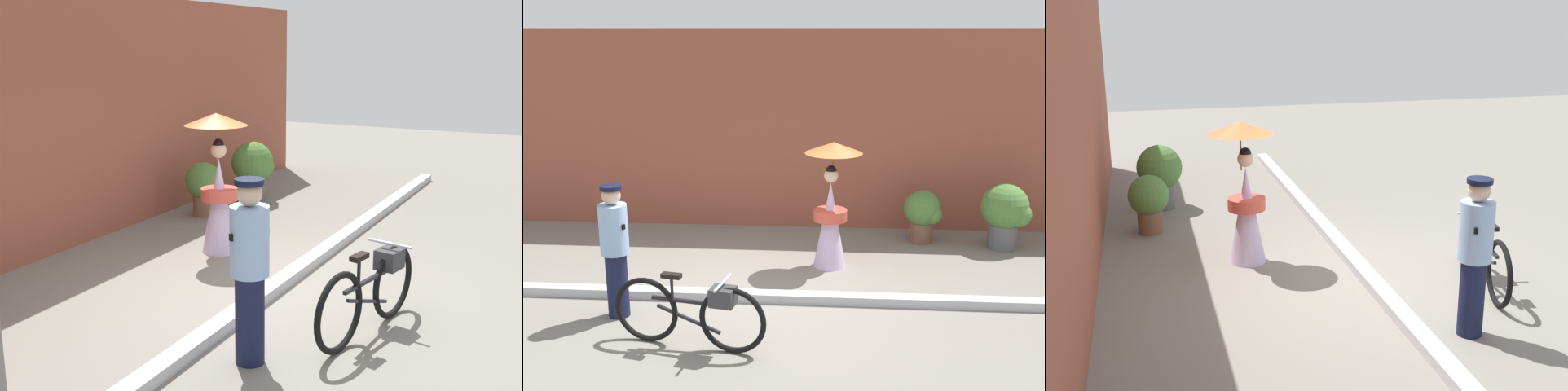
{
  "view_description": "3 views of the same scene",
  "coord_description": "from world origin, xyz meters",
  "views": [
    {
      "loc": [
        -6.26,
        -3.1,
        2.75
      ],
      "look_at": [
        0.19,
        0.28,
        1.05
      ],
      "focal_mm": 45.05,
      "sensor_mm": 36.0,
      "label": 1
    },
    {
      "loc": [
        0.95,
        -7.49,
        3.42
      ],
      "look_at": [
        0.34,
        0.67,
        1.25
      ],
      "focal_mm": 43.08,
      "sensor_mm": 36.0,
      "label": 2
    },
    {
      "loc": [
        -7.19,
        2.6,
        3.25
      ],
      "look_at": [
        0.28,
        0.68,
        1.05
      ],
      "focal_mm": 45.71,
      "sensor_mm": 36.0,
      "label": 3
    }
  ],
  "objects": [
    {
      "name": "ground_plane",
      "position": [
        0.0,
        0.0,
        0.0
      ],
      "size": [
        30.0,
        30.0,
        0.0
      ],
      "primitive_type": "plane",
      "color": "gray"
    },
    {
      "name": "potted_plant_small",
      "position": [
        3.77,
        2.3,
        0.61
      ],
      "size": [
        0.76,
        0.75,
        1.07
      ],
      "color": "#59595B",
      "rests_on": "ground_plane"
    },
    {
      "name": "person_with_parasol",
      "position": [
        0.98,
        1.33,
        0.96
      ],
      "size": [
        0.84,
        0.84,
        1.87
      ],
      "color": "silver",
      "rests_on": "ground_plane"
    },
    {
      "name": "sidewalk_curb",
      "position": [
        0.0,
        0.0,
        0.06
      ],
      "size": [
        14.0,
        0.2,
        0.12
      ],
      "primitive_type": "cube",
      "color": "#B2B2B7",
      "rests_on": "ground_plane"
    },
    {
      "name": "building_wall",
      "position": [
        0.0,
        3.41,
        1.72
      ],
      "size": [
        14.0,
        0.4,
        3.45
      ],
      "primitive_type": "cube",
      "color": "brown",
      "rests_on": "ground_plane"
    },
    {
      "name": "bicycle_near_officer",
      "position": [
        -0.52,
        -1.29,
        0.43
      ],
      "size": [
        1.77,
        0.52,
        0.85
      ],
      "color": "black",
      "rests_on": "ground_plane"
    },
    {
      "name": "potted_plant_by_door",
      "position": [
        2.5,
        2.52,
        0.51
      ],
      "size": [
        0.62,
        0.6,
        0.88
      ],
      "color": "brown",
      "rests_on": "ground_plane"
    },
    {
      "name": "person_officer",
      "position": [
        -1.61,
        -0.55,
        0.88
      ],
      "size": [
        0.35,
        0.34,
        1.66
      ],
      "color": "#141938",
      "rests_on": "ground_plane"
    }
  ]
}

